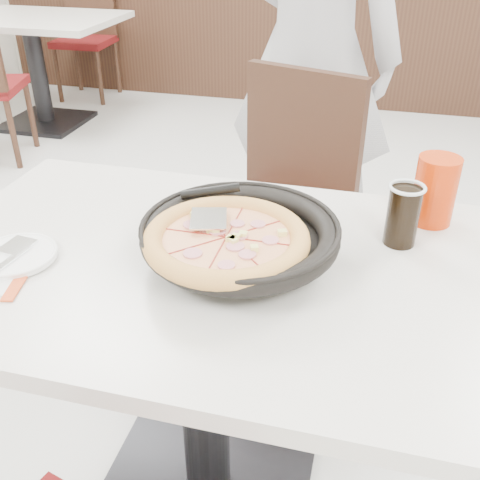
% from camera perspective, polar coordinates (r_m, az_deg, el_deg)
% --- Properties ---
extents(floor, '(7.00, 7.00, 0.00)m').
position_cam_1_polar(floor, '(1.73, 0.63, -22.50)').
color(floor, '#BABAB5').
rests_on(floor, ground).
extents(wainscot_back, '(5.90, 0.03, 1.10)m').
position_cam_1_polar(wainscot_back, '(4.57, 11.96, 19.65)').
color(wainscot_back, black).
rests_on(wainscot_back, floor).
extents(main_table, '(1.27, 0.90, 0.75)m').
position_cam_1_polar(main_table, '(1.43, -3.65, -14.54)').
color(main_table, silver).
rests_on(main_table, floor).
extents(chair_far, '(0.54, 0.54, 0.95)m').
position_cam_1_polar(chair_far, '(1.87, 3.20, 1.48)').
color(chair_far, black).
rests_on(chair_far, floor).
extents(trivet, '(0.13, 0.13, 0.04)m').
position_cam_1_polar(trivet, '(1.17, -1.77, -1.36)').
color(trivet, black).
rests_on(trivet, main_table).
extents(pizza_pan, '(0.38, 0.38, 0.01)m').
position_cam_1_polar(pizza_pan, '(1.15, 0.00, -0.34)').
color(pizza_pan, black).
rests_on(pizza_pan, trivet).
extents(pizza, '(0.31, 0.31, 0.02)m').
position_cam_1_polar(pizza, '(1.11, -1.37, -0.64)').
color(pizza, gold).
rests_on(pizza, pizza_pan).
extents(pizza_server, '(0.09, 0.11, 0.00)m').
position_cam_1_polar(pizza_server, '(1.14, -3.21, 2.21)').
color(pizza_server, white).
rests_on(pizza_server, pizza).
extents(side_plate, '(0.18, 0.18, 0.01)m').
position_cam_1_polar(side_plate, '(1.27, -21.78, -1.49)').
color(side_plate, white).
rests_on(side_plate, napkin).
extents(fork, '(0.04, 0.17, 0.00)m').
position_cam_1_polar(fork, '(1.22, -23.04, -2.45)').
color(fork, white).
rests_on(fork, side_plate).
extents(cola_glass, '(0.08, 0.08, 0.13)m').
position_cam_1_polar(cola_glass, '(1.26, 16.19, 2.29)').
color(cola_glass, black).
rests_on(cola_glass, main_table).
extents(red_cup, '(0.10, 0.10, 0.16)m').
position_cam_1_polar(red_cup, '(1.36, 19.19, 4.79)').
color(red_cup, '#BF2A05').
rests_on(red_cup, main_table).
extents(diner_person, '(0.75, 0.57, 1.85)m').
position_cam_1_polar(diner_person, '(2.19, 7.19, 18.30)').
color(diner_person, '#AFAEB4').
rests_on(diner_person, floor).
extents(bg_table_left, '(1.27, 0.90, 0.75)m').
position_cam_1_polar(bg_table_left, '(4.38, -19.84, 15.73)').
color(bg_table_left, silver).
rests_on(bg_table_left, floor).
extents(bg_chair_left_far, '(0.44, 0.44, 0.95)m').
position_cam_1_polar(bg_chair_left_far, '(4.94, -15.58, 19.13)').
color(bg_chair_left_far, black).
rests_on(bg_chair_left_far, floor).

